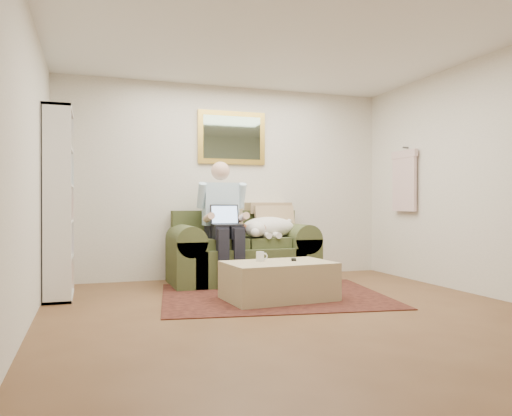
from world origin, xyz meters
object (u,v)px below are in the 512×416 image
laptop (226,220)px  coffee_mug (260,256)px  ottoman (279,281)px  bookshelf (59,204)px  sleeping_dog (268,228)px  seated_man (224,223)px  sofa (242,257)px

laptop → coffee_mug: (0.13, -0.91, -0.36)m
laptop → ottoman: bearing=-74.4°
coffee_mug → bookshelf: 2.21m
sleeping_dog → laptop: bearing=-166.4°
seated_man → sleeping_dog: size_ratio=2.04×
laptop → ottoman: laptop is taller
sofa → seated_man: bearing=-148.5°
sofa → bookshelf: 2.30m
seated_man → coffee_mug: size_ratio=15.31×
ottoman → bookshelf: bookshelf is taller
ottoman → sofa: bearing=90.7°
sofa → seated_man: 0.55m
sleeping_dog → ottoman: 1.31m
laptop → sleeping_dog: (0.60, 0.15, -0.11)m
laptop → sleeping_dog: 0.63m
sofa → coffee_mug: (-0.15, -1.15, 0.13)m
seated_man → ottoman: bearing=-75.3°
laptop → sleeping_dog: bearing=13.6°
bookshelf → laptop: bearing=5.1°
bookshelf → sofa: bearing=10.7°
sleeping_dog → bookshelf: bearing=-172.8°
seated_man → ottoman: (0.29, -1.10, -0.57)m
sofa → coffee_mug: size_ratio=18.20×
sofa → ottoman: (0.02, -1.27, -0.12)m
bookshelf → sleeping_dog: bearing=7.2°
sleeping_dog → ottoman: bearing=-104.8°
sofa → laptop: 0.61m
bookshelf → seated_man: bearing=7.3°
laptop → bookshelf: bookshelf is taller
sleeping_dog → ottoman: (-0.31, -1.18, -0.50)m
ottoman → coffee_mug: (-0.16, 0.12, 0.25)m
laptop → sleeping_dog: size_ratio=0.47×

